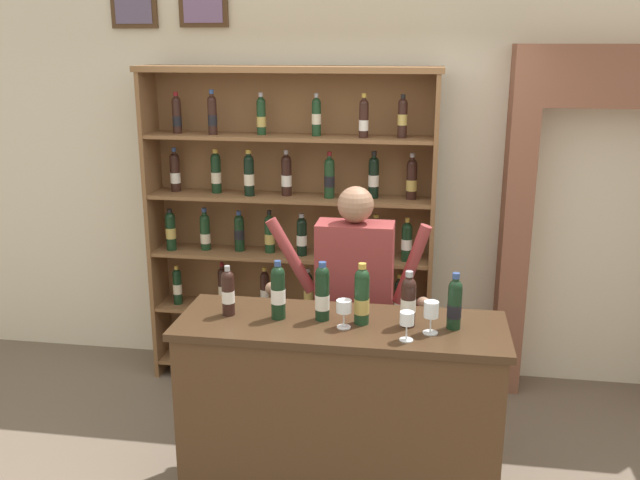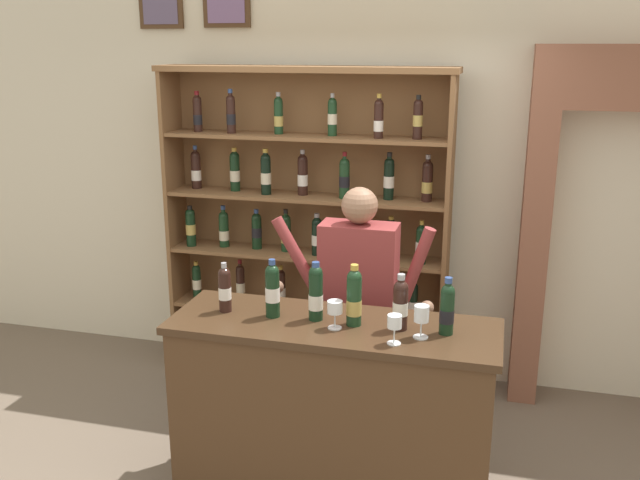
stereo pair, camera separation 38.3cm
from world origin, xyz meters
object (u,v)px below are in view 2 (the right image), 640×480
at_px(tasting_bottle_brunello, 400,303).
at_px(wine_glass_spare, 335,309).
at_px(wine_shelf, 306,221).
at_px(tasting_bottle_chianti, 447,308).
at_px(tasting_counter, 333,413).
at_px(tasting_bottle_super_tuscan, 225,289).
at_px(tasting_bottle_prosecco, 316,292).
at_px(tasting_bottle_riserva, 354,297).
at_px(wine_glass_center, 421,316).
at_px(tasting_bottle_grappa, 272,289).
at_px(wine_glass_right, 395,323).
at_px(shopkeeper, 358,289).

relative_size(tasting_bottle_brunello, wine_glass_spare, 1.99).
height_order(wine_shelf, tasting_bottle_chianti, wine_shelf).
relative_size(tasting_counter, tasting_bottle_super_tuscan, 6.26).
distance_m(tasting_bottle_prosecco, tasting_bottle_chianti, 0.67).
bearing_deg(tasting_bottle_riserva, wine_shelf, 115.06).
height_order(tasting_bottle_brunello, wine_glass_spare, tasting_bottle_brunello).
xyz_separation_m(tasting_bottle_brunello, wine_glass_center, (0.11, -0.08, -0.02)).
bearing_deg(tasting_counter, tasting_bottle_chianti, 1.39).
relative_size(tasting_bottle_prosecco, wine_glass_center, 1.88).
bearing_deg(tasting_counter, wine_glass_spare, -69.02).
distance_m(tasting_bottle_brunello, wine_glass_spare, 0.33).
distance_m(tasting_bottle_grappa, wine_glass_right, 0.70).
bearing_deg(wine_glass_center, tasting_bottle_riserva, 168.21).
bearing_deg(tasting_bottle_super_tuscan, wine_shelf, 87.69).
bearing_deg(wine_glass_center, wine_glass_spare, 179.53).
height_order(shopkeeper, tasting_bottle_super_tuscan, shopkeeper).
distance_m(tasting_counter, tasting_bottle_super_tuscan, 0.88).
distance_m(tasting_counter, wine_glass_center, 0.78).
height_order(shopkeeper, tasting_bottle_prosecco, shopkeeper).
bearing_deg(tasting_counter, tasting_bottle_prosecco, 165.78).
relative_size(tasting_bottle_chianti, wine_glass_right, 2.00).
relative_size(tasting_bottle_prosecco, tasting_bottle_brunello, 1.08).
xyz_separation_m(tasting_counter, tasting_bottle_chianti, (0.57, 0.01, 0.65)).
relative_size(tasting_counter, tasting_bottle_grappa, 5.42).
bearing_deg(tasting_bottle_prosecco, wine_glass_right, -24.09).
bearing_deg(tasting_bottle_brunello, tasting_bottle_riserva, -178.83).
xyz_separation_m(tasting_bottle_prosecco, wine_glass_spare, (0.12, -0.09, -0.04)).
height_order(tasting_bottle_super_tuscan, tasting_bottle_riserva, tasting_bottle_riserva).
height_order(tasting_bottle_grappa, tasting_bottle_brunello, tasting_bottle_grappa).
bearing_deg(wine_glass_center, tasting_bottle_super_tuscan, 175.64).
distance_m(wine_shelf, tasting_bottle_prosecco, 1.44).
xyz_separation_m(wine_shelf, tasting_counter, (0.54, -1.39, -0.68)).
xyz_separation_m(wine_shelf, shopkeeper, (0.55, -0.80, -0.19)).
xyz_separation_m(tasting_bottle_grappa, wine_glass_center, (0.79, -0.08, -0.04)).
bearing_deg(wine_shelf, tasting_bottle_grappa, -81.22).
xyz_separation_m(tasting_bottle_prosecco, tasting_bottle_brunello, (0.44, -0.01, -0.01)).
bearing_deg(wine_glass_right, wine_glass_center, 42.72).
relative_size(tasting_bottle_prosecco, wine_glass_spare, 2.14).
relative_size(tasting_bottle_riserva, tasting_bottle_brunello, 1.11).
height_order(wine_shelf, tasting_bottle_grappa, wine_shelf).
height_order(tasting_bottle_super_tuscan, tasting_bottle_brunello, tasting_bottle_brunello).
distance_m(tasting_bottle_prosecco, wine_glass_right, 0.49).
xyz_separation_m(tasting_bottle_super_tuscan, tasting_bottle_grappa, (0.27, -0.01, 0.02)).
relative_size(tasting_bottle_grappa, tasting_bottle_brunello, 1.08).
relative_size(shopkeeper, tasting_bottle_riserva, 5.06).
height_order(tasting_bottle_brunello, tasting_bottle_chianti, tasting_bottle_chianti).
bearing_deg(shopkeeper, tasting_bottle_grappa, -119.49).
xyz_separation_m(tasting_bottle_brunello, tasting_bottle_chianti, (0.23, 0.00, -0.00)).
bearing_deg(tasting_bottle_grappa, wine_glass_center, -5.47).
distance_m(shopkeeper, tasting_bottle_prosecco, 0.61).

